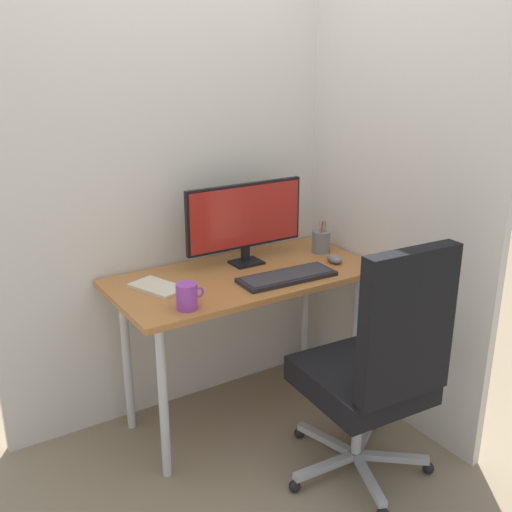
{
  "coord_description": "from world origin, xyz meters",
  "views": [
    {
      "loc": [
        -1.35,
        -2.21,
        1.73
      ],
      "look_at": [
        0.02,
        -0.06,
        0.85
      ],
      "focal_mm": 42.03,
      "sensor_mm": 36.0,
      "label": 1
    }
  ],
  "objects_px": {
    "office_chair": "(376,366)",
    "notebook": "(158,287)",
    "mouse": "(334,259)",
    "keyboard": "(287,277)",
    "monitor": "(245,218)",
    "pen_holder": "(321,242)",
    "coffee_mug": "(187,296)"
  },
  "relations": [
    {
      "from": "keyboard",
      "to": "coffee_mug",
      "type": "bearing_deg",
      "value": -174.0
    },
    {
      "from": "keyboard",
      "to": "pen_holder",
      "type": "relative_size",
      "value": 2.69
    },
    {
      "from": "keyboard",
      "to": "pen_holder",
      "type": "xyz_separation_m",
      "value": [
        0.37,
        0.22,
        0.05
      ]
    },
    {
      "from": "mouse",
      "to": "notebook",
      "type": "bearing_deg",
      "value": 169.67
    },
    {
      "from": "monitor",
      "to": "mouse",
      "type": "distance_m",
      "value": 0.48
    },
    {
      "from": "pen_holder",
      "to": "keyboard",
      "type": "bearing_deg",
      "value": -149.18
    },
    {
      "from": "notebook",
      "to": "keyboard",
      "type": "bearing_deg",
      "value": -40.54
    },
    {
      "from": "office_chair",
      "to": "notebook",
      "type": "relative_size",
      "value": 4.48
    },
    {
      "from": "pen_holder",
      "to": "mouse",
      "type": "bearing_deg",
      "value": -105.89
    },
    {
      "from": "monitor",
      "to": "mouse",
      "type": "height_order",
      "value": "monitor"
    },
    {
      "from": "keyboard",
      "to": "pen_holder",
      "type": "height_order",
      "value": "pen_holder"
    },
    {
      "from": "mouse",
      "to": "office_chair",
      "type": "bearing_deg",
      "value": -114.33
    },
    {
      "from": "monitor",
      "to": "coffee_mug",
      "type": "distance_m",
      "value": 0.61
    },
    {
      "from": "coffee_mug",
      "to": "pen_holder",
      "type": "bearing_deg",
      "value": 17.05
    },
    {
      "from": "keyboard",
      "to": "mouse",
      "type": "height_order",
      "value": "mouse"
    },
    {
      "from": "monitor",
      "to": "coffee_mug",
      "type": "xyz_separation_m",
      "value": [
        -0.48,
        -0.34,
        -0.17
      ]
    },
    {
      "from": "monitor",
      "to": "mouse",
      "type": "xyz_separation_m",
      "value": [
        0.37,
        -0.23,
        -0.21
      ]
    },
    {
      "from": "coffee_mug",
      "to": "notebook",
      "type": "bearing_deg",
      "value": 93.58
    },
    {
      "from": "mouse",
      "to": "notebook",
      "type": "height_order",
      "value": "mouse"
    },
    {
      "from": "office_chair",
      "to": "monitor",
      "type": "height_order",
      "value": "monitor"
    },
    {
      "from": "keyboard",
      "to": "monitor",
      "type": "bearing_deg",
      "value": 99.54
    },
    {
      "from": "office_chair",
      "to": "pen_holder",
      "type": "bearing_deg",
      "value": 67.77
    },
    {
      "from": "office_chair",
      "to": "coffee_mug",
      "type": "xyz_separation_m",
      "value": [
        -0.58,
        0.48,
        0.26
      ]
    },
    {
      "from": "monitor",
      "to": "notebook",
      "type": "bearing_deg",
      "value": -170.94
    },
    {
      "from": "office_chair",
      "to": "mouse",
      "type": "bearing_deg",
      "value": 66.08
    },
    {
      "from": "monitor",
      "to": "notebook",
      "type": "xyz_separation_m",
      "value": [
        -0.49,
        -0.08,
        -0.22
      ]
    },
    {
      "from": "office_chair",
      "to": "mouse",
      "type": "height_order",
      "value": "office_chair"
    },
    {
      "from": "mouse",
      "to": "keyboard",
      "type": "bearing_deg",
      "value": -171.04
    },
    {
      "from": "office_chair",
      "to": "coffee_mug",
      "type": "height_order",
      "value": "office_chair"
    },
    {
      "from": "mouse",
      "to": "pen_holder",
      "type": "relative_size",
      "value": 0.55
    },
    {
      "from": "notebook",
      "to": "office_chair",
      "type": "bearing_deg",
      "value": -71.11
    },
    {
      "from": "coffee_mug",
      "to": "office_chair",
      "type": "bearing_deg",
      "value": -39.69
    }
  ]
}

